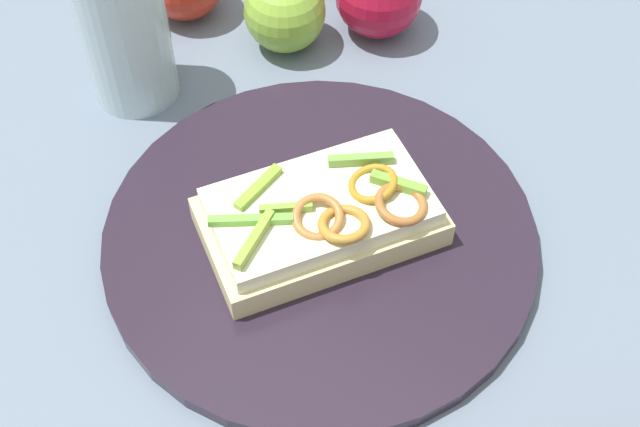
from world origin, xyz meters
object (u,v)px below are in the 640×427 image
Objects in this scene: apple_4 at (285,11)px; drinking_glass at (125,34)px; plate at (320,236)px; sandwich at (322,216)px.

drinking_glass is (-0.07, -0.12, 0.03)m from apple_4.
apple_4 is 0.58× the size of drinking_glass.
drinking_glass is at bearing 167.11° from plate.
sandwich is 0.23m from drinking_glass.
sandwich is at bearing -12.73° from drinking_glass.
apple_4 is at bearing 58.90° from drinking_glass.
plate is at bearing -49.23° from apple_4.
apple_4 is (-0.15, 0.17, 0.00)m from sandwich.
plate is 2.56× the size of drinking_glass.
plate is 0.02m from sandwich.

